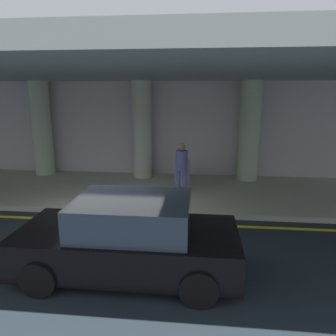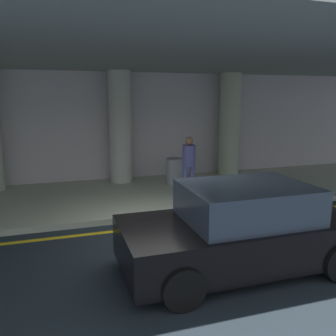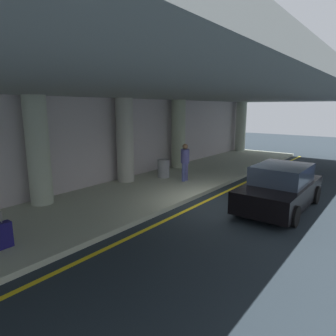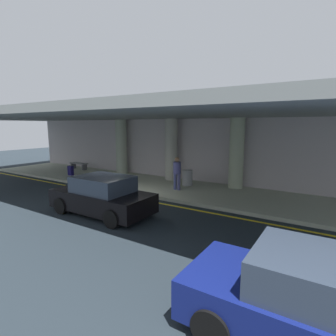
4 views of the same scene
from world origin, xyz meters
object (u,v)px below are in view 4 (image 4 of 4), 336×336
Objects in this scene: support_column_center at (237,153)px; car_navy at (319,306)px; car_black at (102,196)px; traveler_with_luggage at (177,171)px; trash_bin_steel at (187,178)px; support_column_left_mid at (171,150)px; suitcase_upright_primary at (71,171)px; bench_metal at (79,165)px; support_column_far_left at (121,147)px.

support_column_center is 10.25m from car_navy.
car_black is at bearing 159.03° from car_navy.
trash_bin_steel is at bearing 31.67° from traveler_with_luggage.
support_column_left_mid is 2.79m from traveler_with_luggage.
car_black is at bearing -81.94° from support_column_left_mid.
car_black is 4.56× the size of suitcase_upright_primary.
car_navy is 4.82× the size of trash_bin_steel.
bench_metal is at bearing 148.00° from car_black.
support_column_center is at bearing -8.24° from suitcase_upright_primary.
car_navy is 4.56× the size of suitcase_upright_primary.
support_column_left_mid is at bearing -0.54° from suitcase_upright_primary.
support_column_left_mid reaches higher than trash_bin_steel.
support_column_far_left is at bearing 24.58° from suitcase_upright_primary.
support_column_far_left is at bearing 7.57° from bench_metal.
support_column_far_left is 4.06× the size of suitcase_upright_primary.
car_navy is (8.35, -9.19, -1.26)m from support_column_left_mid.
traveler_with_luggage is at bearing 83.05° from car_black.
bench_metal is at bearing -172.43° from support_column_far_left.
support_column_far_left is 8.25m from car_black.
suitcase_upright_primary is (-10.33, -2.41, -1.51)m from support_column_center.
trash_bin_steel is (0.68, 5.62, -0.14)m from car_black.
car_black is 4.50m from traveler_with_luggage.
support_column_center is 4.29× the size of trash_bin_steel.
support_column_center is 2.17× the size of traveler_with_luggage.
car_navy is 9.79m from traveler_with_luggage.
bench_metal is (-3.86, -0.51, -1.47)m from support_column_far_left.
support_column_far_left is at bearing 180.00° from support_column_center.
support_column_center reaches higher than car_black.
bench_metal is (-9.50, 1.57, -0.61)m from traveler_with_luggage.
car_black is at bearing -96.89° from trash_bin_steel.
suitcase_upright_primary is at bearing -134.05° from support_column_far_left.
car_black is (0.92, -6.50, -1.26)m from support_column_left_mid.
support_column_far_left is at bearing 129.40° from car_black.
support_column_center is (4.00, 0.00, 0.00)m from support_column_left_mid.
suitcase_upright_primary reaches higher than bench_metal.
car_navy reaches higher than bench_metal.
support_column_center is at bearing 114.25° from car_navy.
support_column_left_mid and support_column_center have the same top height.
traveler_with_luggage is (-2.36, -2.08, -0.86)m from support_column_center.
bench_metal is at bearing 107.55° from suitcase_upright_primary.
traveler_with_luggage is at bearing 132.27° from car_navy.
support_column_left_mid is at bearing 151.04° from trash_bin_steel.
support_column_center is 4.06× the size of suitcase_upright_primary.
car_navy is 16.17m from suitcase_upright_primary.
car_navy is (7.43, -2.69, 0.00)m from car_black.
support_column_left_mid reaches higher than traveler_with_luggage.
support_column_far_left is 4.00m from support_column_left_mid.
car_navy reaches higher than suitcase_upright_primary.
support_column_center reaches higher than trash_bin_steel.
suitcase_upright_primary is 1.06× the size of trash_bin_steel.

